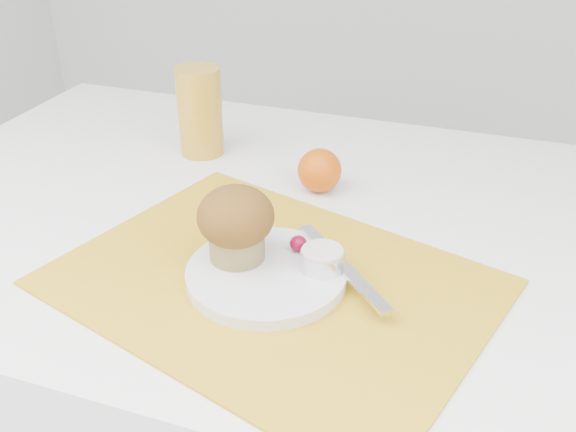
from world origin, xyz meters
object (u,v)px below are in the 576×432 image
(orange, at_px, (319,170))
(juice_glass, at_px, (200,112))
(plate, at_px, (266,274))
(muffin, at_px, (236,222))
(table, at_px, (273,396))

(orange, bearing_deg, juice_glass, 163.68)
(plate, bearing_deg, orange, 92.04)
(plate, relative_size, orange, 2.91)
(plate, relative_size, juice_glass, 1.31)
(orange, height_order, muffin, muffin)
(orange, bearing_deg, table, -119.27)
(plate, xyz_separation_m, juice_glass, (-0.24, 0.32, 0.06))
(juice_glass, bearing_deg, plate, -53.11)
(muffin, bearing_deg, orange, 81.88)
(table, bearing_deg, juice_glass, 139.65)
(table, relative_size, orange, 17.82)
(muffin, bearing_deg, table, 95.52)
(table, relative_size, juice_glass, 8.03)
(table, height_order, muffin, muffin)
(table, distance_m, orange, 0.42)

